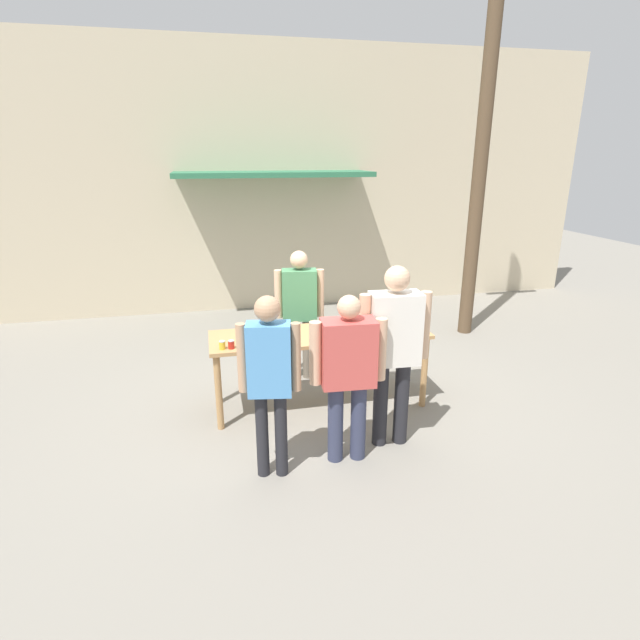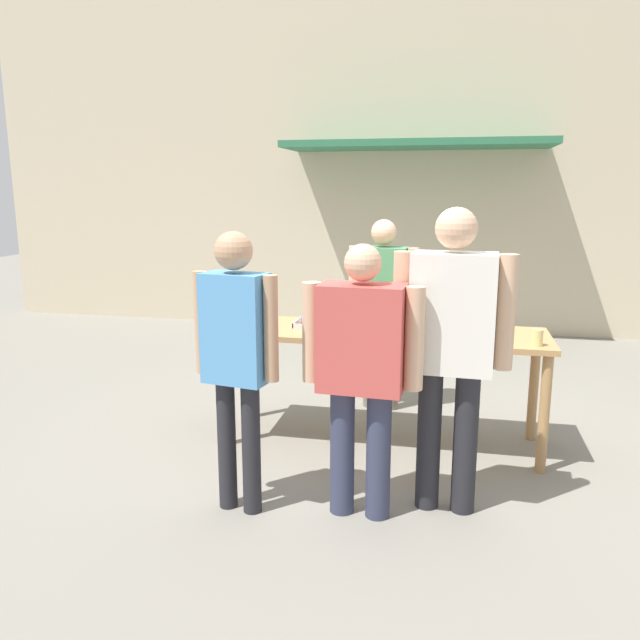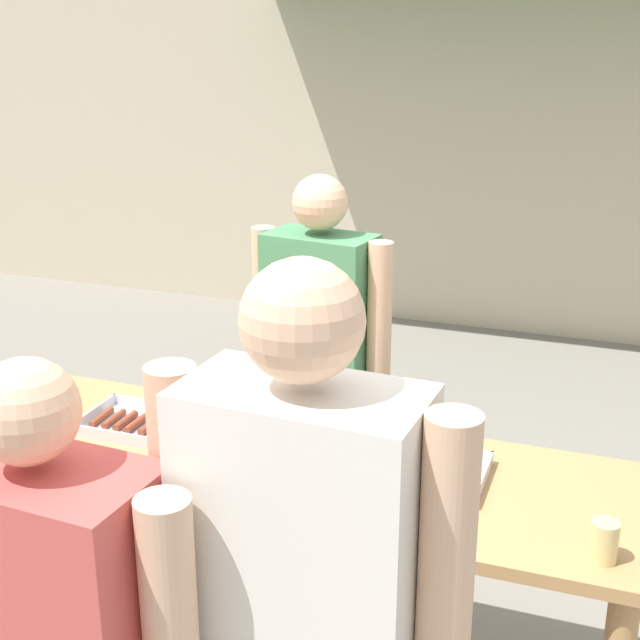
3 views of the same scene
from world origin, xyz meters
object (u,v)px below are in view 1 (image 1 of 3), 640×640
at_px(food_tray_sausages, 277,334).
at_px(person_customer_waiting_in_line, 348,367).
at_px(person_customer_with_cup, 394,343).
at_px(food_tray_buns, 364,327).
at_px(person_server_behind_table, 300,305).
at_px(person_customer_holding_hotdog, 269,371).
at_px(beer_cup, 419,328).
at_px(condiment_jar_mustard, 222,345).
at_px(condiment_jar_ketchup, 231,344).
at_px(utility_pole, 485,116).

bearing_deg(food_tray_sausages, person_customer_waiting_in_line, -67.15).
bearing_deg(person_customer_with_cup, food_tray_buns, -87.75).
bearing_deg(food_tray_sausages, person_server_behind_table, 62.35).
height_order(food_tray_sausages, person_server_behind_table, person_server_behind_table).
distance_m(food_tray_sausages, person_customer_holding_hotdog, 1.24).
relative_size(food_tray_buns, person_server_behind_table, 0.24).
height_order(beer_cup, person_customer_with_cup, person_customer_with_cup).
xyz_separation_m(condiment_jar_mustard, beer_cup, (2.10, 0.01, 0.01)).
xyz_separation_m(food_tray_sausages, person_server_behind_table, (0.38, 0.73, 0.09)).
relative_size(food_tray_buns, person_customer_with_cup, 0.22).
xyz_separation_m(beer_cup, person_customer_waiting_in_line, (-1.04, -0.85, 0.01)).
height_order(condiment_jar_ketchup, person_customer_with_cup, person_customer_with_cup).
bearing_deg(person_customer_holding_hotdog, person_server_behind_table, -97.41).
relative_size(person_customer_with_cup, person_customer_waiting_in_line, 1.12).
height_order(condiment_jar_ketchup, person_customer_waiting_in_line, person_customer_waiting_in_line).
height_order(food_tray_buns, beer_cup, beer_cup).
bearing_deg(person_customer_holding_hotdog, person_customer_waiting_in_line, -162.56).
relative_size(food_tray_sausages, condiment_jar_mustard, 4.19).
xyz_separation_m(condiment_jar_ketchup, person_server_behind_table, (0.88, 1.01, 0.06)).
relative_size(condiment_jar_ketchup, person_server_behind_table, 0.05).
bearing_deg(person_customer_waiting_in_line, condiment_jar_ketchup, -37.29).
distance_m(food_tray_buns, utility_pole, 3.75).
relative_size(food_tray_buns, person_customer_waiting_in_line, 0.25).
bearing_deg(food_tray_sausages, condiment_jar_mustard, -154.63).
distance_m(person_customer_waiting_in_line, utility_pole, 4.67).
height_order(person_customer_with_cup, person_customer_waiting_in_line, person_customer_with_cup).
distance_m(person_customer_holding_hotdog, person_customer_waiting_in_line, 0.71).
bearing_deg(person_customer_with_cup, person_server_behind_table, -67.92).
xyz_separation_m(food_tray_buns, condiment_jar_mustard, (-1.56, -0.28, 0.02)).
bearing_deg(person_customer_with_cup, condiment_jar_mustard, -20.38).
xyz_separation_m(condiment_jar_mustard, person_server_behind_table, (0.97, 1.01, 0.06)).
bearing_deg(beer_cup, utility_pole, 50.35).
relative_size(food_tray_sausages, person_customer_waiting_in_line, 0.23).
height_order(condiment_jar_mustard, beer_cup, beer_cup).
bearing_deg(condiment_jar_ketchup, person_customer_waiting_in_line, -40.86).
bearing_deg(food_tray_buns, utility_pole, 38.81).
bearing_deg(condiment_jar_mustard, food_tray_buns, 10.06).
relative_size(condiment_jar_mustard, beer_cup, 0.79).
relative_size(condiment_jar_mustard, person_customer_waiting_in_line, 0.05).
distance_m(condiment_jar_mustard, beer_cup, 2.10).
distance_m(person_customer_holding_hotdog, person_customer_with_cup, 1.22).
xyz_separation_m(food_tray_buns, person_customer_with_cup, (-0.01, -0.95, 0.17)).
relative_size(food_tray_buns, utility_pole, 0.06).
distance_m(condiment_jar_mustard, person_server_behind_table, 1.40).
distance_m(beer_cup, person_customer_with_cup, 0.89).
height_order(food_tray_sausages, person_customer_waiting_in_line, person_customer_waiting_in_line).
relative_size(beer_cup, person_customer_holding_hotdog, 0.07).
bearing_deg(food_tray_buns, person_customer_waiting_in_line, -114.15).
distance_m(person_server_behind_table, person_customer_holding_hotdog, 2.04).
height_order(person_server_behind_table, person_customer_with_cup, person_customer_with_cup).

